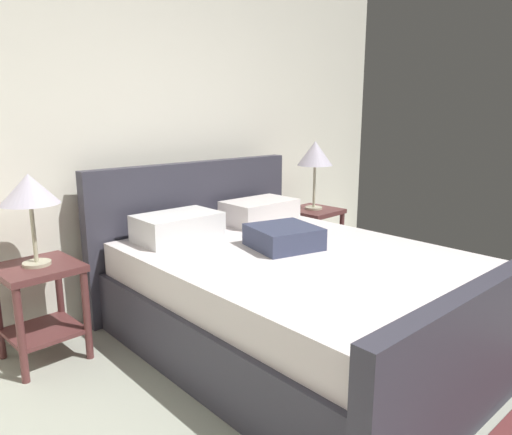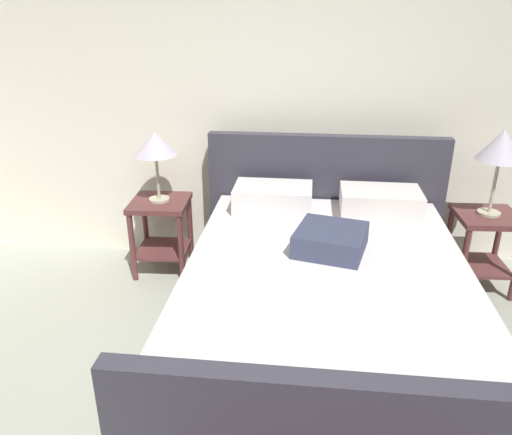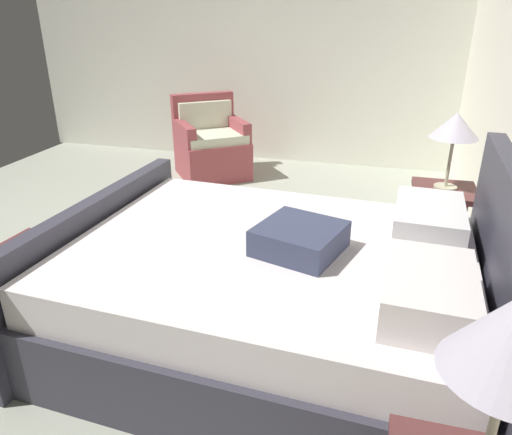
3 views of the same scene
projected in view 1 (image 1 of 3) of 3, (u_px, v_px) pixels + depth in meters
wall_back at (112, 120)px, 3.41m from camera, size 6.34×0.12×2.85m
bed at (293, 293)px, 3.06m from camera, size 1.94×2.43×1.10m
nightstand_right at (313, 230)px, 4.45m from camera, size 0.44×0.44×0.60m
table_lamp_right at (315, 155)px, 4.29m from camera, size 0.32×0.32×0.62m
nightstand_left at (40, 296)px, 2.84m from camera, size 0.44×0.44×0.60m
table_lamp_left at (29, 191)px, 2.70m from camera, size 0.33×0.33×0.54m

